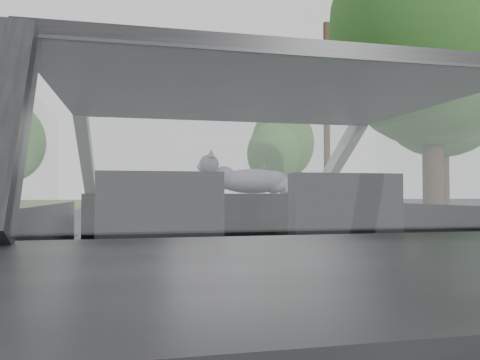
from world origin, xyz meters
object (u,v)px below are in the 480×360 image
subject_car (237,249)px  other_car (134,199)px  highway_sign (265,187)px  utility_pole (327,119)px  cat (252,180)px

subject_car → other_car: 21.29m
other_car → highway_sign: highway_sign is taller
subject_car → utility_pole: utility_pole is taller
highway_sign → utility_pole: bearing=-59.0°
subject_car → cat: 0.78m
other_car → highway_sign: size_ratio=1.61×
highway_sign → utility_pole: 6.56m
subject_car → highway_sign: 23.80m
subject_car → other_car: size_ratio=0.93×
cat → utility_pole: size_ratio=0.07×
cat → highway_sign: bearing=79.5°
subject_car → cat: bearing=69.8°
subject_car → highway_sign: size_ratio=1.50×
cat → other_car: size_ratio=0.14×
other_car → highway_sign: bearing=4.8°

